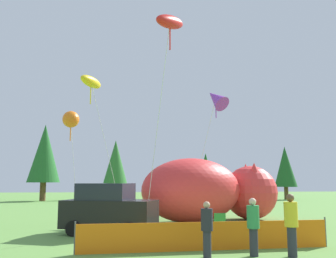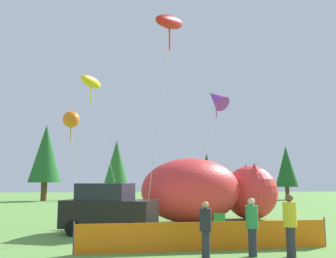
{
  "view_description": "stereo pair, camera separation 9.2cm",
  "coord_description": "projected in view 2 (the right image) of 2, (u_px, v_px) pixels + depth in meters",
  "views": [
    {
      "loc": [
        -1.32,
        -15.65,
        2.25
      ],
      "look_at": [
        0.78,
        4.43,
        5.05
      ],
      "focal_mm": 40.0,
      "sensor_mm": 36.0,
      "label": 1
    },
    {
      "loc": [
        -1.23,
        -15.66,
        2.25
      ],
      "look_at": [
        0.78,
        4.43,
        5.05
      ],
      "focal_mm": 40.0,
      "sensor_mm": 36.0,
      "label": 2
    }
  ],
  "objects": [
    {
      "name": "ground_plane",
      "position": [
        160.0,
        236.0,
        15.25
      ],
      "size": [
        120.0,
        120.0,
        0.0
      ],
      "primitive_type": "plane",
      "color": "#609342"
    },
    {
      "name": "parked_car",
      "position": [
        108.0,
        209.0,
        15.93
      ],
      "size": [
        4.25,
        3.01,
        2.14
      ],
      "rotation": [
        0.0,
        0.0,
        -0.35
      ],
      "color": "black",
      "rests_on": "ground"
    },
    {
      "name": "folding_chair",
      "position": [
        219.0,
        222.0,
        15.74
      ],
      "size": [
        0.56,
        0.56,
        0.9
      ],
      "rotation": [
        0.0,
        0.0,
        1.64
      ],
      "color": "#267F33",
      "rests_on": "ground"
    },
    {
      "name": "inflatable_cat",
      "position": [
        209.0,
        192.0,
        20.77
      ],
      "size": [
        8.59,
        5.52,
        3.47
      ],
      "rotation": [
        0.0,
        0.0,
        0.35
      ],
      "color": "red",
      "rests_on": "ground"
    },
    {
      "name": "safety_fence",
      "position": [
        206.0,
        236.0,
        12.2
      ],
      "size": [
        8.47,
        0.57,
        1.0
      ],
      "rotation": [
        0.0,
        0.0,
        0.06
      ],
      "color": "orange",
      "rests_on": "ground"
    },
    {
      "name": "spectator_in_red_shirt",
      "position": [
        206.0,
        227.0,
        11.12
      ],
      "size": [
        0.36,
        0.36,
        1.63
      ],
      "color": "#2D2D38",
      "rests_on": "ground"
    },
    {
      "name": "spectator_in_black_shirt",
      "position": [
        290.0,
        222.0,
        11.22
      ],
      "size": [
        0.4,
        0.4,
        1.85
      ],
      "color": "#2D2D38",
      "rests_on": "ground"
    },
    {
      "name": "spectator_in_yellow_shirt",
      "position": [
        252.0,
        224.0,
        11.32
      ],
      "size": [
        0.38,
        0.38,
        1.73
      ],
      "color": "#2D2D38",
      "rests_on": "ground"
    },
    {
      "name": "kite_purple_delta",
      "position": [
        216.0,
        99.0,
        24.42
      ],
      "size": [
        2.73,
        2.12,
        8.48
      ],
      "color": "silver",
      "rests_on": "ground"
    },
    {
      "name": "kite_red_lizard",
      "position": [
        169.0,
        23.0,
        16.74
      ],
      "size": [
        1.87,
        3.68,
        9.88
      ],
      "color": "silver",
      "rests_on": "ground"
    },
    {
      "name": "kite_orange_flower",
      "position": [
        71.0,
        120.0,
        22.32
      ],
      "size": [
        1.14,
        1.0,
        6.38
      ],
      "color": "silver",
      "rests_on": "ground"
    },
    {
      "name": "kite_yellow_hero",
      "position": [
        91.0,
        83.0,
        21.5
      ],
      "size": [
        2.69,
        2.29,
        8.22
      ],
      "color": "silver",
      "rests_on": "ground"
    },
    {
      "name": "horizon_tree_east",
      "position": [
        46.0,
        154.0,
        42.61
      ],
      "size": [
        3.63,
        3.63,
        8.66
      ],
      "color": "brown",
      "rests_on": "ground"
    },
    {
      "name": "horizon_tree_west",
      "position": [
        286.0,
        167.0,
        45.41
      ],
      "size": [
        2.69,
        2.69,
        6.41
      ],
      "color": "brown",
      "rests_on": "ground"
    },
    {
      "name": "horizon_tree_mid",
      "position": [
        116.0,
        163.0,
        47.43
      ],
      "size": [
        3.1,
        3.1,
        7.39
      ],
      "color": "brown",
      "rests_on": "ground"
    },
    {
      "name": "horizon_tree_northeast",
      "position": [
        207.0,
        171.0,
        46.19
      ],
      "size": [
        2.36,
        2.36,
        5.63
      ],
      "color": "brown",
      "rests_on": "ground"
    }
  ]
}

